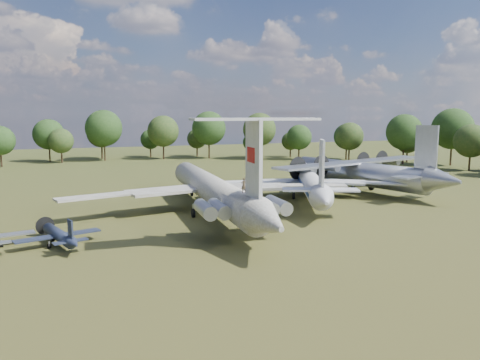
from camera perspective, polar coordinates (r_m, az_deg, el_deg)
name	(u,v)px	position (r m, az deg, el deg)	size (l,w,h in m)	color
ground	(198,217)	(68.06, -5.16, -4.51)	(300.00, 300.00, 0.00)	#2A4416
il62_airliner	(212,194)	(70.14, -3.47, -1.77)	(44.16, 57.40, 5.63)	silver
tu104_jet	(309,185)	(83.24, 8.46, -0.59)	(35.67, 47.56, 4.76)	white
an12_transport	(358,176)	(92.98, 14.19, 0.43)	(38.16, 42.65, 5.61)	#A3A5AB
small_prop_west	(59,238)	(56.84, -21.16, -6.59)	(9.44, 12.88, 1.89)	black
person_on_il62	(244,185)	(54.56, 0.46, -0.66)	(0.65, 0.43, 1.78)	olive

